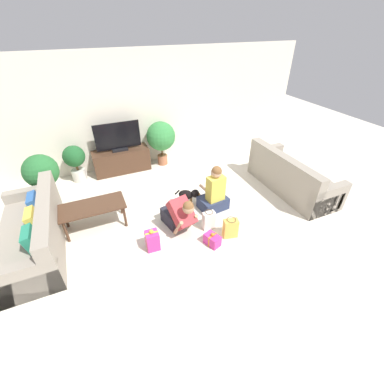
{
  "coord_description": "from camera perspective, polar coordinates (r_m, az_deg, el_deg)",
  "views": [
    {
      "loc": [
        -1.35,
        -3.35,
        3.11
      ],
      "look_at": [
        0.21,
        0.2,
        0.45
      ],
      "focal_mm": 24.0,
      "sensor_mm": 36.0,
      "label": 1
    }
  ],
  "objects": [
    {
      "name": "coffee_table",
      "position": [
        4.7,
        -21.2,
        -3.37
      ],
      "size": [
        1.08,
        0.52,
        0.46
      ],
      "color": "#472D1E",
      "rests_on": "ground_plane"
    },
    {
      "name": "wall_back",
      "position": [
        6.39,
        -11.0,
        17.4
      ],
      "size": [
        8.4,
        0.06,
        2.6
      ],
      "color": "silver",
      "rests_on": "ground_plane"
    },
    {
      "name": "sofa_right",
      "position": [
        5.82,
        21.03,
        3.05
      ],
      "size": [
        0.84,
        2.01,
        0.84
      ],
      "rotation": [
        0.0,
        0.0,
        1.57
      ],
      "color": "gray",
      "rests_on": "ground_plane"
    },
    {
      "name": "gift_box_b",
      "position": [
        4.2,
        -8.79,
        -10.55
      ],
      "size": [
        0.21,
        0.21,
        0.39
      ],
      "rotation": [
        0.0,
        0.0,
        -0.04
      ],
      "color": "#CC3389",
      "rests_on": "ground_plane"
    },
    {
      "name": "sofa_left",
      "position": [
        4.74,
        -31.56,
        -7.98
      ],
      "size": [
        0.84,
        2.01,
        0.84
      ],
      "rotation": [
        0.0,
        0.0,
        -1.57
      ],
      "color": "gray",
      "rests_on": "ground_plane"
    },
    {
      "name": "potted_plant_back_left",
      "position": [
        6.21,
        -24.57,
        6.49
      ],
      "size": [
        0.46,
        0.46,
        0.84
      ],
      "color": "beige",
      "rests_on": "ground_plane"
    },
    {
      "name": "gift_box_a",
      "position": [
        4.27,
        4.53,
        -10.54
      ],
      "size": [
        0.25,
        0.3,
        0.24
      ],
      "rotation": [
        0.0,
        0.0,
        0.34
      ],
      "color": "#CC3389",
      "rests_on": "ground_plane"
    },
    {
      "name": "potted_plant_corner_left",
      "position": [
        5.67,
        -30.49,
        3.78
      ],
      "size": [
        0.64,
        0.64,
        1.01
      ],
      "color": "#A36042",
      "rests_on": "ground_plane"
    },
    {
      "name": "person_kneeling",
      "position": [
        4.37,
        -2.92,
        -5.02
      ],
      "size": [
        0.46,
        0.81,
        0.78
      ],
      "rotation": [
        0.0,
        0.0,
        0.2
      ],
      "color": "#23232D",
      "rests_on": "ground_plane"
    },
    {
      "name": "person_sitting",
      "position": [
        4.86,
        4.96,
        -0.37
      ],
      "size": [
        0.56,
        0.52,
        0.95
      ],
      "rotation": [
        0.0,
        0.0,
        3.26
      ],
      "color": "#283351",
      "rests_on": "ground_plane"
    },
    {
      "name": "tv",
      "position": [
        6.16,
        -16.12,
        11.38
      ],
      "size": [
        1.01,
        0.2,
        0.65
      ],
      "color": "black",
      "rests_on": "tv_console"
    },
    {
      "name": "dog",
      "position": [
        5.04,
        -0.72,
        -0.59
      ],
      "size": [
        0.45,
        0.33,
        0.34
      ],
      "rotation": [
        0.0,
        0.0,
        0.99
      ],
      "color": "black",
      "rests_on": "ground_plane"
    },
    {
      "name": "gift_bag_a",
      "position": [
        4.39,
        8.55,
        -7.95
      ],
      "size": [
        0.26,
        0.18,
        0.37
      ],
      "rotation": [
        0.0,
        0.0,
        -0.22
      ],
      "color": "#E5B74C",
      "rests_on": "ground_plane"
    },
    {
      "name": "tv_console",
      "position": [
        6.39,
        -15.32,
        6.77
      ],
      "size": [
        1.29,
        0.46,
        0.54
      ],
      "color": "#472D1E",
      "rests_on": "ground_plane"
    },
    {
      "name": "potted_plant_back_right",
      "position": [
        6.34,
        -6.9,
        12.0
      ],
      "size": [
        0.69,
        0.69,
        1.09
      ],
      "color": "#A36042",
      "rests_on": "ground_plane"
    },
    {
      "name": "gift_bag_b",
      "position": [
        4.5,
        3.74,
        -6.29
      ],
      "size": [
        0.22,
        0.14,
        0.37
      ],
      "rotation": [
        0.0,
        0.0,
        -0.01
      ],
      "color": "white",
      "rests_on": "ground_plane"
    },
    {
      "name": "ground_plane",
      "position": [
        4.77,
        -1.32,
        -6.28
      ],
      "size": [
        16.0,
        16.0,
        0.0
      ],
      "primitive_type": "plane",
      "color": "beige"
    }
  ]
}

